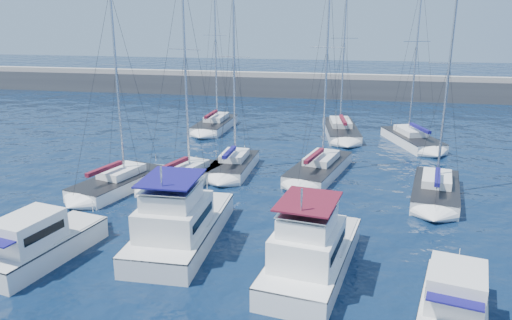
% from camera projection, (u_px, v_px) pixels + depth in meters
% --- Properties ---
extents(ground, '(220.00, 220.00, 0.00)m').
position_uv_depth(ground, '(238.00, 245.00, 28.15)').
color(ground, black).
rests_on(ground, ground).
extents(breakwater, '(160.00, 6.00, 4.45)m').
position_uv_depth(breakwater, '(310.00, 89.00, 76.81)').
color(breakwater, '#424244').
rests_on(breakwater, ground).
extents(motor_yacht_port_outer, '(4.06, 7.45, 3.20)m').
position_uv_depth(motor_yacht_port_outer, '(40.00, 245.00, 26.09)').
color(motor_yacht_port_outer, silver).
rests_on(motor_yacht_port_outer, ground).
extents(motor_yacht_port_inner, '(3.83, 9.64, 4.69)m').
position_uv_depth(motor_yacht_port_inner, '(179.00, 225.00, 27.95)').
color(motor_yacht_port_inner, silver).
rests_on(motor_yacht_port_inner, ground).
extents(motor_yacht_stbd_inner, '(4.93, 9.59, 4.69)m').
position_uv_depth(motor_yacht_stbd_inner, '(311.00, 254.00, 24.73)').
color(motor_yacht_stbd_inner, white).
rests_on(motor_yacht_stbd_inner, ground).
extents(motor_yacht_stbd_outer, '(3.90, 6.32, 3.20)m').
position_uv_depth(motor_yacht_stbd_outer, '(454.00, 304.00, 20.85)').
color(motor_yacht_stbd_outer, silver).
rests_on(motor_yacht_stbd_outer, ground).
extents(sailboat_mid_a, '(5.06, 8.17, 14.38)m').
position_uv_depth(sailboat_mid_a, '(118.00, 182.00, 36.77)').
color(sailboat_mid_a, white).
rests_on(sailboat_mid_a, ground).
extents(sailboat_mid_b, '(5.21, 8.30, 16.09)m').
position_uv_depth(sailboat_mid_b, '(184.00, 178.00, 37.77)').
color(sailboat_mid_b, silver).
rests_on(sailboat_mid_b, ground).
extents(sailboat_mid_c, '(3.17, 6.89, 14.76)m').
position_uv_depth(sailboat_mid_c, '(233.00, 165.00, 40.82)').
color(sailboat_mid_c, white).
rests_on(sailboat_mid_c, ground).
extents(sailboat_mid_d, '(5.25, 9.30, 16.02)m').
position_uv_depth(sailboat_mid_d, '(319.00, 168.00, 40.10)').
color(sailboat_mid_d, silver).
rests_on(sailboat_mid_d, ground).
extents(sailboat_mid_e, '(4.37, 8.35, 14.88)m').
position_uv_depth(sailboat_mid_e, '(436.00, 190.00, 35.13)').
color(sailboat_mid_e, white).
rests_on(sailboat_mid_e, ground).
extents(sailboat_back_a, '(3.48, 8.21, 16.29)m').
position_uv_depth(sailboat_back_a, '(215.00, 124.00, 55.29)').
color(sailboat_back_a, white).
rests_on(sailboat_back_a, ground).
extents(sailboat_back_b, '(4.34, 9.66, 15.97)m').
position_uv_depth(sailboat_back_b, '(341.00, 130.00, 52.79)').
color(sailboat_back_b, silver).
rests_on(sailboat_back_b, ground).
extents(sailboat_back_c, '(5.69, 8.82, 15.82)m').
position_uv_depth(sailboat_back_c, '(412.00, 139.00, 49.05)').
color(sailboat_back_c, white).
rests_on(sailboat_back_c, ground).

